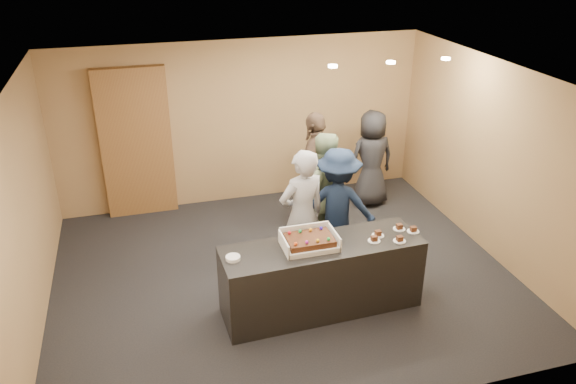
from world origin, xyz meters
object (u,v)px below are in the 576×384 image
(storage_cabinet, at_px, (136,143))
(person_brown_extra, at_px, (315,170))
(person_sage_man, at_px, (322,192))
(sheet_cake, at_px, (309,240))
(cake_box, at_px, (309,243))
(plate_stack, at_px, (233,258))
(person_navy_man, at_px, (337,206))
(person_dark_suit, at_px, (371,159))
(serving_counter, at_px, (322,277))
(person_server_grey, at_px, (302,215))

(storage_cabinet, distance_m, person_brown_extra, 2.83)
(person_sage_man, bearing_deg, sheet_cake, 70.21)
(person_sage_man, bearing_deg, cake_box, 69.86)
(storage_cabinet, xyz_separation_m, plate_stack, (0.90, -3.26, -0.27))
(cake_box, bearing_deg, person_navy_man, 53.57)
(sheet_cake, bearing_deg, storage_cabinet, 119.17)
(plate_stack, relative_size, person_dark_suit, 0.10)
(person_navy_man, bearing_deg, storage_cabinet, -18.69)
(person_sage_man, relative_size, person_dark_suit, 1.09)
(serving_counter, bearing_deg, person_dark_suit, 53.61)
(sheet_cake, bearing_deg, plate_stack, -178.39)
(person_brown_extra, bearing_deg, person_server_grey, 14.71)
(plate_stack, bearing_deg, sheet_cake, 1.61)
(cake_box, bearing_deg, storage_cabinet, 119.35)
(cake_box, xyz_separation_m, person_navy_man, (0.73, 0.98, -0.11))
(person_server_grey, xyz_separation_m, person_sage_man, (0.49, 0.64, -0.02))
(serving_counter, distance_m, person_brown_extra, 2.22)
(person_sage_man, xyz_separation_m, person_navy_man, (0.09, -0.40, -0.05))
(plate_stack, relative_size, person_server_grey, 0.09)
(serving_counter, relative_size, person_brown_extra, 1.31)
(person_sage_man, distance_m, person_dark_suit, 1.67)
(person_navy_man, bearing_deg, plate_stack, 54.96)
(person_navy_man, xyz_separation_m, person_brown_extra, (0.04, 1.07, 0.09))
(cake_box, distance_m, person_brown_extra, 2.20)
(sheet_cake, relative_size, person_sage_man, 0.31)
(person_server_grey, xyz_separation_m, person_dark_suit, (1.73, 1.75, -0.09))
(serving_counter, relative_size, person_dark_suit, 1.48)
(storage_cabinet, xyz_separation_m, person_dark_suit, (3.68, -0.72, -0.38))
(storage_cabinet, height_order, plate_stack, storage_cabinet)
(person_dark_suit, bearing_deg, person_brown_extra, 17.00)
(serving_counter, relative_size, person_navy_man, 1.44)
(sheet_cake, xyz_separation_m, person_dark_suit, (1.88, 2.51, -0.19))
(sheet_cake, xyz_separation_m, person_brown_extra, (0.77, 2.08, -0.08))
(plate_stack, bearing_deg, person_server_grey, 36.74)
(serving_counter, height_order, person_brown_extra, person_brown_extra)
(cake_box, distance_m, sheet_cake, 0.06)
(sheet_cake, height_order, person_navy_man, person_navy_man)
(person_dark_suit, bearing_deg, person_server_grey, 41.08)
(plate_stack, relative_size, person_navy_man, 0.10)
(person_brown_extra, distance_m, person_dark_suit, 1.20)
(sheet_cake, relative_size, person_navy_man, 0.32)
(person_navy_man, relative_size, person_brown_extra, 0.91)
(storage_cabinet, relative_size, cake_box, 3.78)
(person_server_grey, bearing_deg, person_sage_man, -141.07)
(person_server_grey, bearing_deg, serving_counter, 77.44)
(person_brown_extra, xyz_separation_m, person_dark_suit, (1.11, 0.43, -0.11))
(sheet_cake, height_order, person_server_grey, person_server_grey)
(person_sage_man, bearing_deg, serving_counter, 75.95)
(serving_counter, relative_size, plate_stack, 14.48)
(sheet_cake, bearing_deg, person_server_grey, 79.06)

